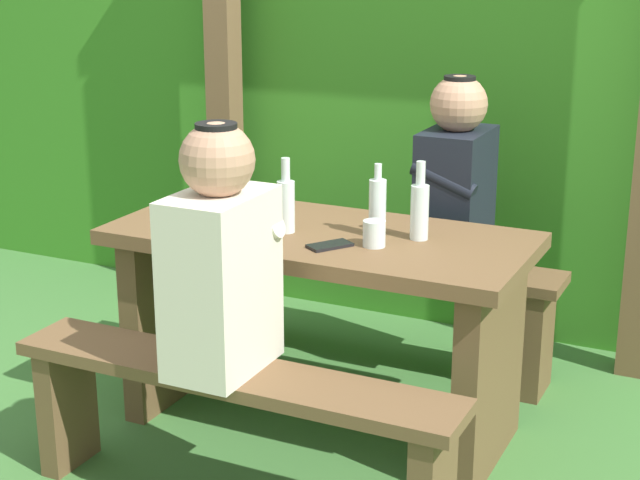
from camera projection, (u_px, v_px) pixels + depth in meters
name	position (u px, v px, depth m)	size (l,w,h in m)	color
ground_plane	(320.00, 425.00, 3.54)	(12.00, 12.00, 0.00)	#3D7134
hedge_backdrop	(469.00, 96.00, 4.65)	(6.40, 1.00, 1.88)	#368021
pergola_post_left	(224.00, 97.00, 4.44)	(0.12, 0.12, 1.93)	brown
picnic_table	(320.00, 295.00, 3.39)	(1.40, 0.64, 0.71)	brown
bench_near	(233.00, 410.00, 2.93)	(1.40, 0.24, 0.46)	brown
bench_far	(385.00, 287.00, 3.95)	(1.40, 0.24, 0.46)	brown
person_white_shirt	(221.00, 258.00, 2.81)	(0.25, 0.35, 0.72)	silver
person_black_coat	(455.00, 180.00, 3.70)	(0.25, 0.35, 0.72)	black
drinking_glass	(374.00, 234.00, 3.15)	(0.07, 0.07, 0.08)	silver
bottle_left	(377.00, 206.00, 3.25)	(0.06, 0.06, 0.24)	silver
bottle_right	(420.00, 209.00, 3.21)	(0.06, 0.06, 0.26)	silver
bottle_center	(286.00, 203.00, 3.29)	(0.06, 0.06, 0.25)	silver
cell_phone	(330.00, 245.00, 3.16)	(0.07, 0.14, 0.01)	black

